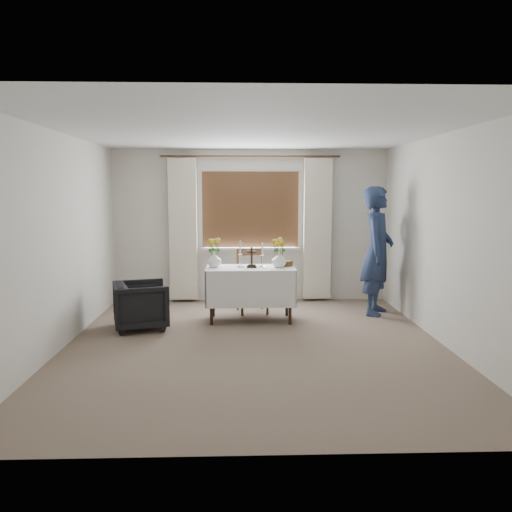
{
  "coord_description": "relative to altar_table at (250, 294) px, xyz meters",
  "views": [
    {
      "loc": [
        -0.17,
        -5.75,
        1.83
      ],
      "look_at": [
        0.04,
        0.96,
        0.95
      ],
      "focal_mm": 35.0,
      "sensor_mm": 36.0,
      "label": 1
    }
  ],
  "objects": [
    {
      "name": "candlestick_right",
      "position": [
        0.17,
        0.02,
        0.55
      ],
      "size": [
        0.12,
        0.12,
        0.34
      ],
      "primitive_type": null,
      "rotation": [
        0.0,
        0.0,
        0.24
      ],
      "color": "silver",
      "rests_on": "altar_table"
    },
    {
      "name": "ground",
      "position": [
        0.03,
        -1.16,
        -0.38
      ],
      "size": [
        5.0,
        5.0,
        0.0
      ],
      "primitive_type": "plane",
      "color": "#876E5D",
      "rests_on": "ground"
    },
    {
      "name": "flower_vase_left",
      "position": [
        -0.51,
        0.05,
        0.49
      ],
      "size": [
        0.27,
        0.27,
        0.21
      ],
      "primitive_type": "imported",
      "rotation": [
        0.0,
        0.0,
        -0.42
      ],
      "color": "white",
      "rests_on": "altar_table"
    },
    {
      "name": "radiator",
      "position": [
        0.03,
        1.26,
        -0.08
      ],
      "size": [
        1.1,
        0.1,
        0.6
      ],
      "primitive_type": "cube",
      "color": "silver",
      "rests_on": "ground"
    },
    {
      "name": "altar_table",
      "position": [
        0.0,
        0.0,
        0.0
      ],
      "size": [
        1.24,
        0.64,
        0.76
      ],
      "primitive_type": "cube",
      "color": "white",
      "rests_on": "ground"
    },
    {
      "name": "wooden_chair",
      "position": [
        0.04,
        0.47,
        0.1
      ],
      "size": [
        0.51,
        0.51,
        0.96
      ],
      "primitive_type": null,
      "rotation": [
        0.0,
        0.0,
        0.17
      ],
      "color": "#58321E",
      "rests_on": "ground"
    },
    {
      "name": "wooden_cross",
      "position": [
        0.02,
        -0.03,
        0.53
      ],
      "size": [
        0.14,
        0.1,
        0.29
      ],
      "primitive_type": null,
      "rotation": [
        0.0,
        0.0,
        -0.03
      ],
      "color": "black",
      "rests_on": "altar_table"
    },
    {
      "name": "wicker_basket",
      "position": [
        0.51,
        0.13,
        0.42
      ],
      "size": [
        0.26,
        0.26,
        0.08
      ],
      "primitive_type": "cylinder",
      "rotation": [
        0.0,
        0.0,
        -0.37
      ],
      "color": "brown",
      "rests_on": "altar_table"
    },
    {
      "name": "flower_vase_right",
      "position": [
        0.4,
        -0.0,
        0.49
      ],
      "size": [
        0.24,
        0.24,
        0.21
      ],
      "primitive_type": "imported",
      "rotation": [
        0.0,
        0.0,
        -0.19
      ],
      "color": "white",
      "rests_on": "altar_table"
    },
    {
      "name": "candlestick_left",
      "position": [
        -0.14,
        0.01,
        0.57
      ],
      "size": [
        0.12,
        0.12,
        0.37
      ],
      "primitive_type": null,
      "rotation": [
        0.0,
        0.0,
        -0.12
      ],
      "color": "silver",
      "rests_on": "altar_table"
    },
    {
      "name": "armchair",
      "position": [
        -1.46,
        -0.38,
        -0.06
      ],
      "size": [
        0.85,
        0.84,
        0.63
      ],
      "primitive_type": "imported",
      "rotation": [
        0.0,
        0.0,
        1.85
      ],
      "color": "black",
      "rests_on": "ground"
    },
    {
      "name": "person",
      "position": [
        1.88,
        0.33,
        0.57
      ],
      "size": [
        0.7,
        0.82,
        1.89
      ],
      "primitive_type": "imported",
      "rotation": [
        0.0,
        0.0,
        1.14
      ],
      "color": "navy",
      "rests_on": "ground"
    }
  ]
}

